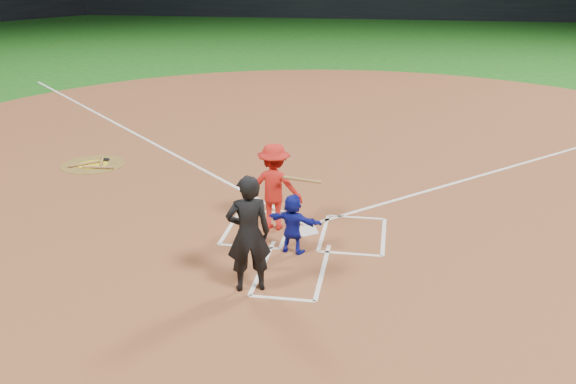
% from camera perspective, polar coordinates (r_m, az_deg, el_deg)
% --- Properties ---
extents(ground, '(120.00, 120.00, 0.00)m').
position_cam_1_polar(ground, '(13.21, 1.57, -3.55)').
color(ground, '#155515').
rests_on(ground, ground).
extents(home_plate_dirt, '(28.00, 28.00, 0.01)m').
position_cam_1_polar(home_plate_dirt, '(18.82, 4.12, 3.77)').
color(home_plate_dirt, brown).
rests_on(home_plate_dirt, ground).
extents(stadium_wall_far, '(80.00, 1.20, 3.20)m').
position_cam_1_polar(stadium_wall_far, '(60.11, 8.25, 16.51)').
color(stadium_wall_far, black).
rests_on(stadium_wall_far, ground).
extents(home_plate, '(0.60, 0.60, 0.02)m').
position_cam_1_polar(home_plate, '(13.20, 1.57, -3.47)').
color(home_plate, silver).
rests_on(home_plate, home_plate_dirt).
extents(on_deck_circle, '(1.70, 1.70, 0.01)m').
position_cam_1_polar(on_deck_circle, '(18.17, -16.95, 2.35)').
color(on_deck_circle, brown).
rests_on(on_deck_circle, home_plate_dirt).
extents(on_deck_logo, '(0.80, 0.80, 0.00)m').
position_cam_1_polar(on_deck_logo, '(18.16, -16.95, 2.37)').
color(on_deck_logo, gold).
rests_on(on_deck_logo, on_deck_circle).
extents(on_deck_bat_a, '(0.37, 0.81, 0.06)m').
position_cam_1_polar(on_deck_bat_a, '(18.30, -16.20, 2.68)').
color(on_deck_bat_a, olive).
rests_on(on_deck_bat_a, on_deck_circle).
extents(on_deck_bat_b, '(0.65, 0.62, 0.06)m').
position_cam_1_polar(on_deck_bat_b, '(18.16, -17.66, 2.39)').
color(on_deck_bat_b, brown).
rests_on(on_deck_bat_b, on_deck_circle).
extents(on_deck_bat_c, '(0.84, 0.14, 0.06)m').
position_cam_1_polar(on_deck_bat_c, '(17.77, -16.51, 2.13)').
color(on_deck_bat_c, '#976137').
rests_on(on_deck_bat_c, on_deck_circle).
extents(bat_weight_donut, '(0.19, 0.19, 0.05)m').
position_cam_1_polar(bat_weight_donut, '(18.41, -15.87, 2.79)').
color(bat_weight_donut, black).
rests_on(bat_weight_donut, on_deck_circle).
extents(catcher, '(1.14, 0.60, 1.17)m').
position_cam_1_polar(catcher, '(12.07, 0.43, -2.84)').
color(catcher, '#131BA0').
rests_on(catcher, home_plate_dirt).
extents(umpire, '(0.86, 0.70, 2.04)m').
position_cam_1_polar(umpire, '(10.60, -3.53, -3.73)').
color(umpire, black).
rests_on(umpire, home_plate_dirt).
extents(chalk_markings, '(28.35, 17.32, 0.01)m').
position_cam_1_polar(chalk_markings, '(18.14, 3.90, 3.17)').
color(chalk_markings, white).
rests_on(chalk_markings, home_plate_dirt).
extents(batter_at_plate, '(1.57, 0.75, 1.80)m').
position_cam_1_polar(batter_at_plate, '(13.05, -1.24, 0.47)').
color(batter_at_plate, red).
rests_on(batter_at_plate, home_plate_dirt).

